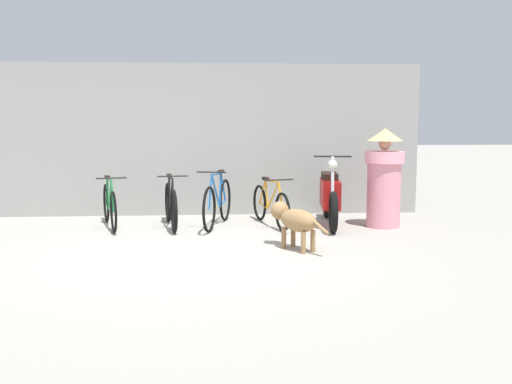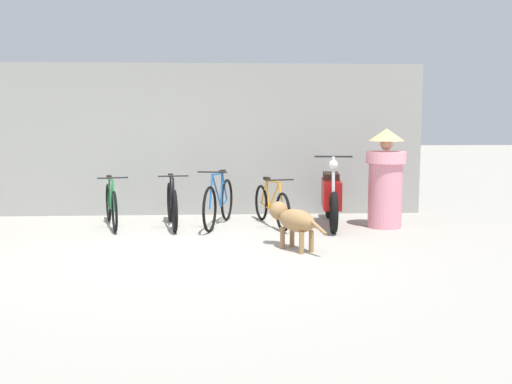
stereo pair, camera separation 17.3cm
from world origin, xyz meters
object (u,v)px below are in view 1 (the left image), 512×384
Objects in this scene: motorcycle at (330,197)px; person_in_robes at (384,177)px; bicycle_2 at (218,203)px; bicycle_0 at (110,205)px; stray_dog at (294,219)px; bicycle_1 at (171,205)px; bicycle_3 at (270,205)px.

person_in_robes is (0.82, -0.22, 0.33)m from motorcycle.
person_in_robes reaches higher than motorcycle.
bicycle_0 is at bearing -77.20° from bicycle_2.
bicycle_1 is at bearing 13.09° from stray_dog.
motorcycle is 1.98× the size of stray_dog.
bicycle_3 is at bearing -83.96° from motorcycle.
stray_dog is (1.73, -1.76, 0.05)m from bicycle_1.
bicycle_0 is at bearing -84.26° from motorcycle.
person_in_robes is (4.33, -0.29, 0.45)m from bicycle_0.
person_in_robes is (1.64, 1.52, 0.40)m from stray_dog.
motorcycle is at bearing -56.77° from stray_dog.
bicycle_0 is at bearing 24.69° from stray_dog.
bicycle_1 is 1.05× the size of person_in_robes.
bicycle_2 reaches higher than bicycle_0.
person_in_robes is at bearing -78.61° from stray_dog.
person_in_robes reaches higher than bicycle_2.
stray_dog is at bearing -9.58° from bicycle_3.
bicycle_2 is at bearing -2.19° from stray_dog.
bicycle_2 is 1.06× the size of bicycle_3.
bicycle_0 is 0.99× the size of bicycle_3.
bicycle_1 is 3.41m from person_in_robes.
bicycle_3 is 1.76m from stray_dog.
motorcycle is (1.81, -0.03, 0.09)m from bicycle_2.
bicycle_2 is 0.85m from bicycle_3.
person_in_robes is (2.62, -0.25, 0.42)m from bicycle_2.
stray_dog is (0.14, -1.75, 0.07)m from bicycle_3.
bicycle_0 is at bearing 23.66° from person_in_robes.
bicycle_3 is at bearing 73.13° from bicycle_0.
bicycle_0 is 4.37m from person_in_robes.
bicycle_2 is at bearing -83.96° from motorcycle.
bicycle_1 is 2.47m from stray_dog.
person_in_robes reaches higher than bicycle_3.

